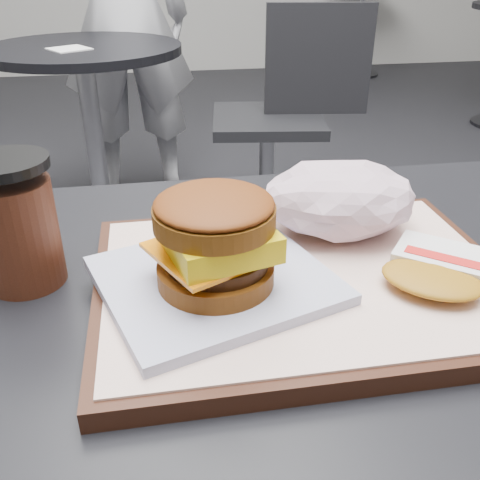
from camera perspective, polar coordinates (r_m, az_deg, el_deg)
name	(u,v)px	position (r m, az deg, el deg)	size (l,w,h in m)	color
customer_table	(297,436)	(0.62, 6.07, -20.12)	(0.80, 0.60, 0.77)	#A5A5AA
serving_tray	(303,281)	(0.50, 6.74, -4.42)	(0.38, 0.28, 0.02)	black
breakfast_sandwich	(215,250)	(0.45, -2.64, -1.07)	(0.23, 0.22, 0.09)	silver
hash_brown	(440,269)	(0.51, 20.55, -2.90)	(0.14, 0.13, 0.02)	silver
crumpled_wrapper	(340,199)	(0.56, 10.65, 4.34)	(0.16, 0.12, 0.07)	silver
coffee_cup	(18,227)	(0.53, -22.63, 1.24)	(0.08, 0.08, 0.12)	#401B0F
neighbor_table	(89,102)	(2.11, -15.78, 13.99)	(0.70, 0.70, 0.75)	black
napkin	(69,49)	(1.99, -17.77, 18.84)	(0.12, 0.12, 0.00)	white
neighbor_chair	(285,107)	(2.14, 4.82, 13.98)	(0.63, 0.47, 0.88)	#9C9DA1
patron	(123,15)	(2.51, -12.35, 22.40)	(0.58, 0.38, 1.60)	silver
bg_table_far	(362,10)	(5.28, 12.92, 22.81)	(0.66, 0.66, 0.75)	black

